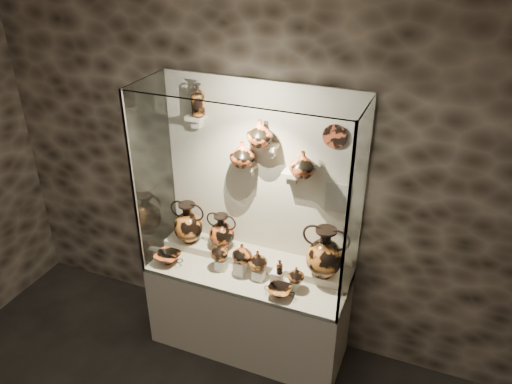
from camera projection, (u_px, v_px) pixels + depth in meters
wall_back at (262, 175)px, 4.11m from camera, size 5.00×0.02×3.20m
plinth at (248, 311)px, 4.42m from camera, size 1.70×0.60×0.80m
front_tier at (248, 273)px, 4.22m from camera, size 1.68×0.58×0.03m
rear_tier at (256, 258)px, 4.35m from camera, size 1.70×0.25×0.10m
back_panel at (262, 175)px, 4.10m from camera, size 1.70×0.03×1.60m
glass_front at (231, 210)px, 3.61m from camera, size 1.70×0.01×1.60m
glass_left at (153, 173)px, 4.13m from camera, size 0.01×0.60×1.60m
glass_right at (356, 213)px, 3.57m from camera, size 0.01×0.60×1.60m
glass_top at (246, 92)px, 3.47m from camera, size 1.70×0.60×0.01m
frame_post_left at (134, 189)px, 3.89m from camera, size 0.02×0.02×1.60m
frame_post_right at (346, 234)px, 3.33m from camera, size 0.02×0.02×1.60m
pedestal_a at (222, 264)px, 4.22m from camera, size 0.09×0.09×0.10m
pedestal_b at (240, 268)px, 4.16m from camera, size 0.09×0.09×0.13m
pedestal_c at (259, 274)px, 4.11m from camera, size 0.09×0.09×0.09m
pedestal_d at (277, 277)px, 4.05m from camera, size 0.09×0.09×0.12m
pedestal_e at (293, 283)px, 4.02m from camera, size 0.09×0.09×0.08m
bracket_ul at (196, 117)px, 4.01m from camera, size 0.14×0.12×0.04m
bracket_ca at (247, 166)px, 4.03m from camera, size 0.14×0.12×0.04m
bracket_cb at (271, 147)px, 3.87m from camera, size 0.10×0.12×0.04m
bracket_cc at (292, 174)px, 3.90m from camera, size 0.14×0.12×0.04m
amphora_left at (188, 223)px, 4.41m from camera, size 0.35×0.35×0.39m
amphora_mid at (222, 231)px, 4.34m from camera, size 0.33×0.33×0.33m
amphora_right at (325, 252)px, 3.96m from camera, size 0.43×0.43×0.45m
jug_a at (219, 251)px, 4.17m from camera, size 0.18×0.18×0.16m
jug_b at (242, 253)px, 4.09m from camera, size 0.21×0.21×0.17m
jug_c at (258, 260)px, 4.07m from camera, size 0.21×0.21×0.17m
jug_e at (296, 275)px, 3.94m from camera, size 0.13×0.13×0.14m
lekythos_small at (280, 266)px, 3.97m from camera, size 0.07×0.07×0.14m
kylix_left at (168, 257)px, 4.30m from camera, size 0.33×0.29×0.11m
kylix_right at (280, 291)px, 3.92m from camera, size 0.27×0.24×0.10m
lekythos_tall at (198, 98)px, 3.91m from camera, size 0.14×0.14×0.29m
ovoid_vase_a at (242, 154)px, 3.94m from camera, size 0.23×0.23×0.21m
ovoid_vase_b at (260, 133)px, 3.79m from camera, size 0.22×0.22×0.21m
ovoid_vase_c at (303, 164)px, 3.77m from camera, size 0.27×0.27×0.21m
wall_plate at (335, 136)px, 3.68m from camera, size 0.19×0.02×0.19m
info_placard at (337, 198)px, 3.91m from camera, size 0.19×0.01×0.26m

